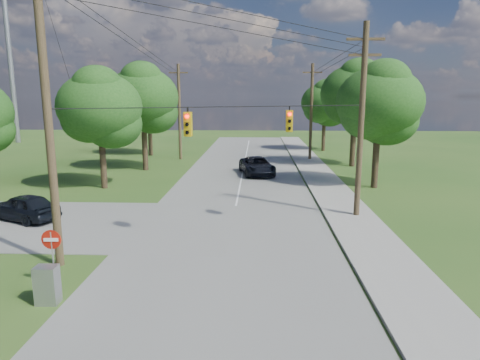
{
  "coord_description": "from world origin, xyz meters",
  "views": [
    {
      "loc": [
        3.3,
        -15.51,
        6.66
      ],
      "look_at": [
        2.46,
        5.0,
        2.64
      ],
      "focal_mm": 32.0,
      "sensor_mm": 36.0,
      "label": 1
    }
  ],
  "objects_px": {
    "car_cross_dark": "(24,207)",
    "car_main_north": "(257,166)",
    "pole_ne": "(361,119)",
    "pole_north_e": "(311,111)",
    "pole_north_w": "(179,111)",
    "pole_sw": "(47,108)",
    "control_cabinet": "(47,285)",
    "do_not_enter_sign": "(52,245)"
  },
  "relations": [
    {
      "from": "pole_ne",
      "to": "pole_north_w",
      "type": "bearing_deg",
      "value": 122.29
    },
    {
      "from": "car_cross_dark",
      "to": "car_main_north",
      "type": "bearing_deg",
      "value": 162.68
    },
    {
      "from": "pole_ne",
      "to": "car_main_north",
      "type": "distance_m",
      "value": 14.85
    },
    {
      "from": "car_main_north",
      "to": "control_cabinet",
      "type": "relative_size",
      "value": 4.24
    },
    {
      "from": "pole_north_e",
      "to": "car_cross_dark",
      "type": "distance_m",
      "value": 30.11
    },
    {
      "from": "control_cabinet",
      "to": "do_not_enter_sign",
      "type": "xyz_separation_m",
      "value": [
        -0.38,
        1.26,
        0.91
      ]
    },
    {
      "from": "pole_north_e",
      "to": "do_not_enter_sign",
      "type": "height_order",
      "value": "pole_north_e"
    },
    {
      "from": "pole_north_w",
      "to": "do_not_enter_sign",
      "type": "xyz_separation_m",
      "value": [
        1.12,
        -31.55,
        -3.58
      ]
    },
    {
      "from": "pole_sw",
      "to": "pole_north_e",
      "type": "height_order",
      "value": "pole_sw"
    },
    {
      "from": "pole_north_e",
      "to": "pole_sw",
      "type": "bearing_deg",
      "value": -114.52
    },
    {
      "from": "pole_north_e",
      "to": "control_cabinet",
      "type": "height_order",
      "value": "pole_north_e"
    },
    {
      "from": "car_main_north",
      "to": "car_cross_dark",
      "type": "bearing_deg",
      "value": -142.15
    },
    {
      "from": "pole_north_w",
      "to": "car_main_north",
      "type": "bearing_deg",
      "value": -47.69
    },
    {
      "from": "pole_sw",
      "to": "car_main_north",
      "type": "bearing_deg",
      "value": 69.01
    },
    {
      "from": "pole_sw",
      "to": "do_not_enter_sign",
      "type": "relative_size",
      "value": 5.72
    },
    {
      "from": "do_not_enter_sign",
      "to": "control_cabinet",
      "type": "bearing_deg",
      "value": -75.49
    },
    {
      "from": "pole_north_e",
      "to": "control_cabinet",
      "type": "xyz_separation_m",
      "value": [
        -12.4,
        -32.81,
        -4.49
      ]
    },
    {
      "from": "pole_ne",
      "to": "pole_north_w",
      "type": "relative_size",
      "value": 1.05
    },
    {
      "from": "pole_sw",
      "to": "control_cabinet",
      "type": "relative_size",
      "value": 9.39
    },
    {
      "from": "pole_ne",
      "to": "pole_north_e",
      "type": "distance_m",
      "value": 22.0
    },
    {
      "from": "pole_north_e",
      "to": "car_cross_dark",
      "type": "relative_size",
      "value": 2.32
    },
    {
      "from": "pole_north_w",
      "to": "car_cross_dark",
      "type": "height_order",
      "value": "pole_north_w"
    },
    {
      "from": "pole_north_w",
      "to": "pole_ne",
      "type": "bearing_deg",
      "value": -57.71
    },
    {
      "from": "pole_ne",
      "to": "pole_north_e",
      "type": "xyz_separation_m",
      "value": [
        -0.0,
        22.0,
        -0.34
      ]
    },
    {
      "from": "car_cross_dark",
      "to": "control_cabinet",
      "type": "distance_m",
      "value": 10.99
    },
    {
      "from": "do_not_enter_sign",
      "to": "car_cross_dark",
      "type": "bearing_deg",
      "value": 122.09
    },
    {
      "from": "pole_north_e",
      "to": "do_not_enter_sign",
      "type": "bearing_deg",
      "value": -112.05
    },
    {
      "from": "pole_ne",
      "to": "pole_north_w",
      "type": "distance_m",
      "value": 26.03
    },
    {
      "from": "pole_north_w",
      "to": "car_cross_dark",
      "type": "xyz_separation_m",
      "value": [
        -4.38,
        -23.53,
        -4.36
      ]
    },
    {
      "from": "pole_sw",
      "to": "control_cabinet",
      "type": "distance_m",
      "value": 6.54
    },
    {
      "from": "pole_north_e",
      "to": "do_not_enter_sign",
      "type": "relative_size",
      "value": 4.77
    },
    {
      "from": "pole_sw",
      "to": "do_not_enter_sign",
      "type": "height_order",
      "value": "pole_sw"
    },
    {
      "from": "car_cross_dark",
      "to": "control_cabinet",
      "type": "height_order",
      "value": "car_cross_dark"
    },
    {
      "from": "pole_sw",
      "to": "car_main_north",
      "type": "xyz_separation_m",
      "value": [
        7.87,
        20.52,
        -5.44
      ]
    },
    {
      "from": "pole_north_e",
      "to": "pole_north_w",
      "type": "distance_m",
      "value": 13.9
    },
    {
      "from": "car_main_north",
      "to": "pole_north_w",
      "type": "bearing_deg",
      "value": 121.39
    },
    {
      "from": "pole_sw",
      "to": "pole_north_w",
      "type": "xyz_separation_m",
      "value": [
        -0.4,
        29.6,
        -1.1
      ]
    },
    {
      "from": "do_not_enter_sign",
      "to": "pole_north_e",
      "type": "bearing_deg",
      "value": 65.62
    },
    {
      "from": "pole_north_e",
      "to": "control_cabinet",
      "type": "relative_size",
      "value": 7.82
    },
    {
      "from": "pole_ne",
      "to": "pole_north_e",
      "type": "relative_size",
      "value": 1.05
    },
    {
      "from": "pole_ne",
      "to": "do_not_enter_sign",
      "type": "xyz_separation_m",
      "value": [
        -12.78,
        -9.55,
        -3.92
      ]
    },
    {
      "from": "pole_sw",
      "to": "car_cross_dark",
      "type": "bearing_deg",
      "value": 128.22
    }
  ]
}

